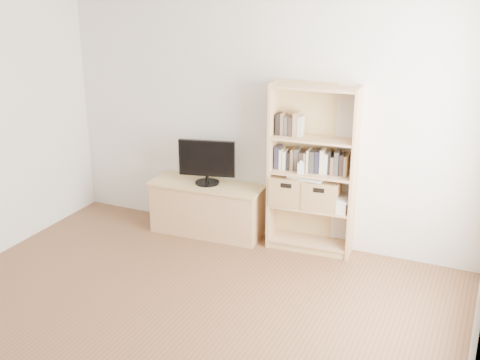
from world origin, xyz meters
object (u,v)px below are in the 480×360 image
Objects in this scene: television at (207,162)px; basket_right at (322,194)px; basket_left at (289,189)px; tv_stand at (208,209)px; baby_monitor at (301,168)px; bookshelf at (312,170)px; laptop at (308,176)px.

television reaches higher than basket_right.
basket_left is 1.03× the size of basket_right.
basket_right is (1.24, 0.07, -0.18)m from television.
basket_left is at bearing 179.01° from basket_right.
baby_monitor is (1.05, -0.03, 0.62)m from tv_stand.
bookshelf reaches higher than basket_right.
bookshelf is at bearing -1.08° from basket_left.
television is (-1.14, -0.07, -0.05)m from bookshelf.
television is 0.93m from basket_left.
television is 1.65× the size of basket_left.
baby_monitor is at bearing -112.70° from laptop.
basket_right is 1.00× the size of laptop.
bookshelf is at bearing 20.67° from laptop.
laptop is (1.10, 0.06, 0.52)m from tv_stand.
bookshelf is 4.70× the size of basket_left.
bookshelf is 1.14m from television.
tv_stand is 1.28m from bookshelf.
television is at bearing 173.73° from baby_monitor.
basket_left reaches higher than tv_stand.
baby_monitor is 0.30× the size of basket_left.
basket_left is at bearing 0.29° from tv_stand.
tv_stand is 3.26× the size of basket_left.
laptop is at bearing -10.39° from television.
television reaches higher than laptop.
bookshelf is 0.32m from basket_left.
television is at bearing 0.00° from tv_stand.
basket_right is at bearing -2.28° from basket_left.
bookshelf reaches higher than basket_left.
laptop is (0.19, 0.01, 0.16)m from basket_left.
baby_monitor is at bearing -135.00° from bookshelf.
basket_left is at bearing -178.81° from bookshelf.
baby_monitor is 0.31× the size of laptop.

